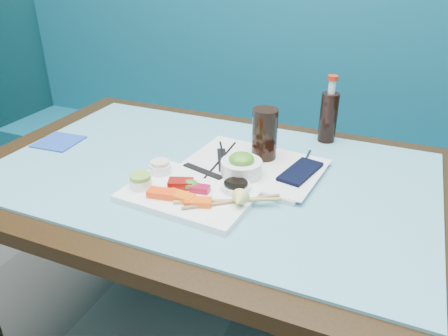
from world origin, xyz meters
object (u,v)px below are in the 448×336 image
at_px(dining_table, 211,198).
at_px(sashimi_plate, 190,193).
at_px(cola_glass, 265,134).
at_px(booth_bench, 285,167).
at_px(cola_bottle_body, 328,118).
at_px(serving_tray, 254,167).
at_px(seaweed_bowl, 241,168).
at_px(blue_napkin, 59,142).

height_order(dining_table, sashimi_plate, sashimi_plate).
height_order(dining_table, cola_glass, cola_glass).
bearing_deg(dining_table, booth_bench, 90.00).
height_order(cola_glass, cola_bottle_body, cola_glass).
height_order(sashimi_plate, serving_tray, sashimi_plate).
height_order(dining_table, seaweed_bowl, seaweed_bowl).
height_order(dining_table, serving_tray, serving_tray).
height_order(booth_bench, cola_glass, booth_bench).
relative_size(cola_glass, cola_bottle_body, 0.94).
bearing_deg(seaweed_bowl, serving_tray, 82.41).
bearing_deg(sashimi_plate, dining_table, 99.47).
bearing_deg(seaweed_bowl, cola_bottle_body, 66.42).
height_order(booth_bench, cola_bottle_body, booth_bench).
height_order(dining_table, blue_napkin, blue_napkin).
distance_m(booth_bench, dining_table, 0.89).
bearing_deg(booth_bench, dining_table, -90.00).
height_order(cola_glass, blue_napkin, cola_glass).
xyz_separation_m(booth_bench, dining_table, (0.00, -0.84, 0.29)).
bearing_deg(serving_tray, cola_bottle_body, 69.38).
xyz_separation_m(dining_table, sashimi_plate, (0.01, -0.15, 0.10)).
distance_m(booth_bench, sashimi_plate, 1.06).
bearing_deg(seaweed_bowl, cola_glass, 81.25).
bearing_deg(dining_table, blue_napkin, -177.98).
relative_size(sashimi_plate, blue_napkin, 2.52).
relative_size(booth_bench, dining_table, 2.14).
height_order(serving_tray, seaweed_bowl, seaweed_bowl).
bearing_deg(dining_table, cola_glass, 42.45).
xyz_separation_m(sashimi_plate, cola_bottle_body, (0.25, 0.49, 0.07)).
relative_size(dining_table, cola_glass, 9.28).
xyz_separation_m(booth_bench, blue_napkin, (-0.54, -0.86, 0.39)).
distance_m(serving_tray, cola_bottle_body, 0.33).
xyz_separation_m(serving_tray, cola_bottle_body, (0.15, 0.29, 0.07)).
relative_size(sashimi_plate, cola_bottle_body, 2.03).
bearing_deg(serving_tray, cola_glass, 86.37).
bearing_deg(cola_glass, booth_bench, 99.50).
bearing_deg(cola_bottle_body, cola_glass, -120.79).
bearing_deg(blue_napkin, sashimi_plate, -13.38).
xyz_separation_m(cola_bottle_body, blue_napkin, (-0.79, -0.36, -0.08)).
relative_size(dining_table, serving_tray, 3.96).
height_order(booth_bench, blue_napkin, booth_bench).
distance_m(sashimi_plate, cola_glass, 0.29).
relative_size(cola_glass, blue_napkin, 1.17).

